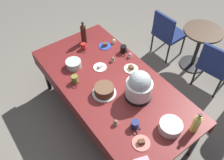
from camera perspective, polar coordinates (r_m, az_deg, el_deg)
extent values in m
plane|color=slate|center=(3.41, 0.00, -9.05)|extent=(9.00, 9.00, 0.00)
cube|color=maroon|center=(2.83, 0.00, -0.95)|extent=(2.20, 1.10, 0.04)
cylinder|color=black|center=(3.61, -15.81, 1.63)|extent=(0.06, 0.06, 0.71)
cylinder|color=black|center=(3.89, -3.38, 7.63)|extent=(0.06, 0.06, 0.71)
cylinder|color=black|center=(3.00, 19.71, -13.51)|extent=(0.06, 0.06, 0.71)
cube|color=maroon|center=(2.75, -9.24, -7.52)|extent=(2.20, 0.01, 0.18)
cube|color=maroon|center=(3.16, 7.98, 2.15)|extent=(2.20, 0.01, 0.18)
cylinder|color=silver|center=(2.71, -1.89, -3.15)|extent=(0.28, 0.28, 0.01)
cylinder|color=brown|center=(2.67, -1.92, -2.44)|extent=(0.23, 0.23, 0.09)
cylinder|color=brown|center=(2.63, -1.95, -1.74)|extent=(0.22, 0.22, 0.01)
cylinder|color=black|center=(2.69, 6.33, -3.60)|extent=(0.31, 0.31, 0.04)
cylinder|color=white|center=(2.60, 6.54, -2.07)|extent=(0.30, 0.30, 0.18)
sphere|color=#B2BCC1|center=(2.52, 6.75, -0.45)|extent=(0.25, 0.25, 0.25)
cylinder|color=#B2C6BC|center=(3.02, -9.32, 3.88)|extent=(0.20, 0.20, 0.09)
cylinder|color=silver|center=(2.47, 13.99, -10.90)|extent=(0.23, 0.23, 0.10)
cylinder|color=#E07266|center=(2.38, 7.08, -14.91)|extent=(0.18, 0.18, 0.01)
cube|color=brown|center=(2.36, 7.13, -14.64)|extent=(0.07, 0.08, 0.04)
cylinder|color=beige|center=(2.98, 4.62, 2.75)|extent=(0.18, 0.18, 0.01)
cube|color=brown|center=(2.97, 4.65, 3.09)|extent=(0.07, 0.05, 0.04)
cylinder|color=#2D4CB2|center=(3.31, -1.74, 8.25)|extent=(0.17, 0.17, 0.01)
cube|color=brown|center=(3.29, -1.75, 8.61)|extent=(0.06, 0.07, 0.05)
cylinder|color=white|center=(3.00, -2.94, 3.12)|extent=(0.17, 0.17, 0.01)
cube|color=beige|center=(2.98, -2.95, 3.39)|extent=(0.06, 0.07, 0.03)
cylinder|color=beige|center=(2.84, 8.91, -0.40)|extent=(0.05, 0.05, 0.03)
sphere|color=#6BC6B2|center=(2.82, 8.98, -0.01)|extent=(0.05, 0.05, 0.05)
cylinder|color=beige|center=(3.14, 4.36, 5.77)|extent=(0.05, 0.05, 0.03)
sphere|color=pink|center=(3.12, 4.39, 6.17)|extent=(0.05, 0.05, 0.05)
cylinder|color=beige|center=(3.07, 0.19, 4.85)|extent=(0.05, 0.05, 0.03)
sphere|color=brown|center=(3.05, 0.19, 5.24)|extent=(0.05, 0.05, 0.05)
cylinder|color=beige|center=(2.46, 0.90, -10.47)|extent=(0.05, 0.05, 0.03)
sphere|color=brown|center=(2.44, 0.91, -10.11)|extent=(0.05, 0.05, 0.05)
cylinder|color=beige|center=(2.91, 7.44, 1.31)|extent=(0.05, 0.05, 0.03)
sphere|color=brown|center=(2.89, 7.50, 1.70)|extent=(0.05, 0.05, 0.05)
cylinder|color=beige|center=(3.35, 0.46, 9.15)|extent=(0.05, 0.05, 0.03)
sphere|color=beige|center=(3.33, 0.46, 9.54)|extent=(0.05, 0.05, 0.05)
cylinder|color=gold|center=(2.49, 19.65, -10.12)|extent=(0.08, 0.08, 0.21)
cone|color=gold|center=(2.39, 20.44, -8.43)|extent=(0.07, 0.07, 0.05)
cylinder|color=black|center=(2.36, 20.65, -7.97)|extent=(0.03, 0.03, 0.02)
cylinder|color=#33190F|center=(3.33, -6.90, 10.88)|extent=(0.08, 0.08, 0.26)
cone|color=#33190F|center=(3.24, -7.15, 13.04)|extent=(0.07, 0.07, 0.05)
cylinder|color=black|center=(3.22, -7.20, 13.53)|extent=(0.04, 0.04, 0.02)
cylinder|color=black|center=(3.19, 2.76, 7.52)|extent=(0.08, 0.08, 0.10)
torus|color=black|center=(3.16, 3.37, 7.09)|extent=(0.06, 0.01, 0.06)
cylinder|color=#B2231E|center=(3.26, -6.96, 8.15)|extent=(0.07, 0.07, 0.09)
torus|color=#B2231E|center=(3.23, -6.52, 7.79)|extent=(0.06, 0.01, 0.06)
cylinder|color=navy|center=(2.43, 5.55, -10.65)|extent=(0.08, 0.08, 0.09)
torus|color=navy|center=(2.41, 6.41, -11.46)|extent=(0.06, 0.01, 0.06)
cylinder|color=olive|center=(2.83, -8.99, 0.24)|extent=(0.08, 0.08, 0.10)
torus|color=olive|center=(2.79, -8.47, -0.33)|extent=(0.06, 0.01, 0.06)
cube|color=navy|center=(4.19, 13.77, 10.86)|extent=(0.45, 0.45, 0.05)
cube|color=navy|center=(3.93, 12.36, 12.49)|extent=(0.42, 0.05, 0.40)
cylinder|color=black|center=(4.37, 16.74, 8.08)|extent=(0.03, 0.03, 0.40)
cylinder|color=black|center=(4.54, 13.13, 10.62)|extent=(0.03, 0.03, 0.40)
cylinder|color=black|center=(4.12, 13.35, 6.15)|extent=(0.03, 0.03, 0.40)
cylinder|color=black|center=(4.30, 9.67, 8.89)|extent=(0.03, 0.03, 0.40)
cube|color=navy|center=(3.82, 23.88, 3.36)|extent=(0.52, 0.52, 0.05)
cube|color=navy|center=(3.53, 23.62, 4.32)|extent=(0.42, 0.12, 0.40)
cylinder|color=black|center=(4.14, 21.78, 3.77)|extent=(0.04, 0.04, 0.40)
cylinder|color=black|center=(3.81, 24.13, -1.90)|extent=(0.04, 0.04, 0.40)
cylinder|color=black|center=(3.86, 19.28, 0.95)|extent=(0.04, 0.04, 0.40)
cylinder|color=#473323|center=(3.92, 21.31, 10.98)|extent=(0.60, 0.60, 0.03)
cylinder|color=black|center=(4.12, 19.99, 7.13)|extent=(0.06, 0.06, 0.67)
cylinder|color=black|center=(4.34, 18.84, 3.70)|extent=(0.44, 0.44, 0.02)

